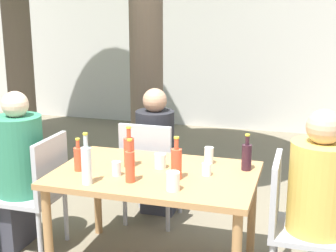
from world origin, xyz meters
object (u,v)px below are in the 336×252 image
soda_bottle_5 (176,163)px  person_seated_1 (331,216)px  dining_table_front (155,183)px  person_seated_0 (12,179)px  drinking_glass_0 (209,156)px  drinking_glass_2 (117,169)px  soda_bottle_3 (130,165)px  patio_chair_2 (150,167)px  patio_chair_0 (39,188)px  drinking_glass_1 (173,181)px  drinking_glass_4 (207,169)px  wine_bottle_0 (247,156)px  soda_bottle_1 (78,158)px  soda_bottle_2 (129,151)px  drinking_glass_3 (160,161)px  patio_chair_1 (292,218)px  person_seated_2 (158,158)px

soda_bottle_5 → person_seated_1: bearing=4.9°
dining_table_front → person_seated_0: bearing=-180.0°
drinking_glass_0 → drinking_glass_2: 0.68m
dining_table_front → soda_bottle_3: soda_bottle_3 is taller
patio_chair_2 → patio_chair_0: bearing=46.4°
person_seated_1 → soda_bottle_3: size_ratio=4.30×
drinking_glass_1 → drinking_glass_2: bearing=161.6°
person_seated_0 → drinking_glass_2: 0.95m
patio_chair_0 → drinking_glass_2: 0.75m
soda_bottle_5 → dining_table_front: bearing=154.2°
drinking_glass_4 → wine_bottle_0: bearing=37.3°
soda_bottle_5 → drinking_glass_0: size_ratio=2.33×
person_seated_1 → soda_bottle_1: (-1.65, -0.12, 0.26)m
dining_table_front → soda_bottle_1: 0.55m
drinking_glass_1 → drinking_glass_2: size_ratio=1.23×
soda_bottle_2 → drinking_glass_0: soda_bottle_2 is taller
patio_chair_2 → drinking_glass_3: bearing=115.7°
patio_chair_0 → wine_bottle_0: (1.50, 0.22, 0.32)m
patio_chair_2 → drinking_glass_1: bearing=116.7°
wine_bottle_0 → person_seated_1: bearing=-21.8°
patio_chair_1 → drinking_glass_3: patio_chair_1 is taller
dining_table_front → patio_chair_0: patio_chair_0 is taller
patio_chair_0 → drinking_glass_4: 1.29m
drinking_glass_0 → drinking_glass_2: drinking_glass_0 is taller
dining_table_front → drinking_glass_2: bearing=-148.7°
drinking_glass_4 → person_seated_0: bearing=-178.4°
patio_chair_1 → drinking_glass_1: 0.81m
drinking_glass_1 → drinking_glass_3: (-0.20, 0.37, -0.01)m
soda_bottle_3 → drinking_glass_0: size_ratio=2.34×
soda_bottle_1 → drinking_glass_1: bearing=-12.5°
soda_bottle_3 → soda_bottle_5: (0.27, 0.14, -0.00)m
person_seated_2 → drinking_glass_2: (0.05, -1.05, 0.26)m
patio_chair_0 → drinking_glass_2: bearing=78.8°
person_seated_0 → drinking_glass_0: (1.45, 0.28, 0.23)m
patio_chair_1 → drinking_glass_3: (-0.91, 0.09, 0.27)m
patio_chair_1 → soda_bottle_1: size_ratio=3.90×
wine_bottle_0 → drinking_glass_2: wine_bottle_0 is taller
drinking_glass_3 → patio_chair_1: bearing=-5.7°
person_seated_0 → drinking_glass_1: size_ratio=10.39×
patio_chair_0 → wine_bottle_0: wine_bottle_0 is taller
soda_bottle_1 → drinking_glass_2: bearing=-3.0°
soda_bottle_2 → soda_bottle_3: bearing=-67.5°
patio_chair_0 → patio_chair_1: size_ratio=1.00×
person_seated_2 → soda_bottle_2: 0.91m
soda_bottle_2 → soda_bottle_3: soda_bottle_2 is taller
person_seated_2 → dining_table_front: bearing=106.7°
dining_table_front → drinking_glass_0: drinking_glass_0 is taller
patio_chair_1 → drinking_glass_1: patio_chair_1 is taller
soda_bottle_5 → soda_bottle_2: bearing=159.8°
person_seated_2 → patio_chair_0: bearing=54.9°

